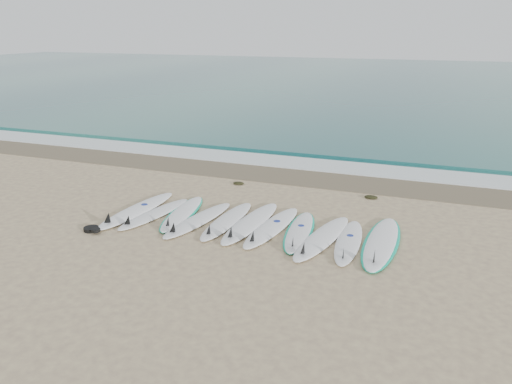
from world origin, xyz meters
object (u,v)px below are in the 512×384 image
(surfboard_10, at_px, (381,243))
(leash_coil, at_px, (92,229))
(surfboard_0, at_px, (135,210))
(surfboard_5, at_px, (250,223))

(surfboard_10, bearing_deg, leash_coil, -165.54)
(surfboard_0, height_order, surfboard_5, surfboard_0)
(surfboard_0, relative_size, leash_coil, 6.14)
(surfboard_5, bearing_deg, surfboard_10, 2.73)
(surfboard_5, distance_m, surfboard_10, 2.86)
(surfboard_5, height_order, surfboard_10, surfboard_10)
(surfboard_10, distance_m, leash_coil, 6.09)
(surfboard_5, xyz_separation_m, surfboard_10, (2.86, -0.05, -0.01))
(leash_coil, bearing_deg, surfboard_5, 25.75)
(surfboard_0, relative_size, surfboard_10, 0.99)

